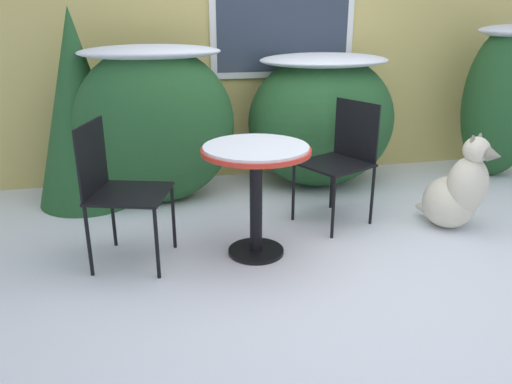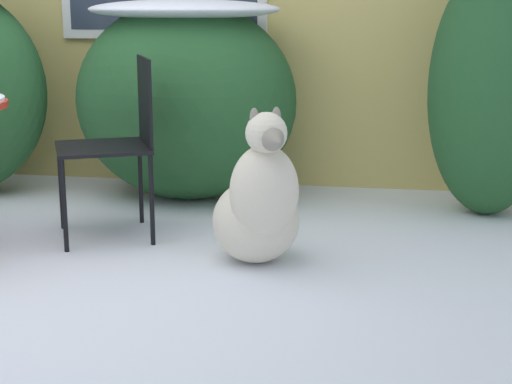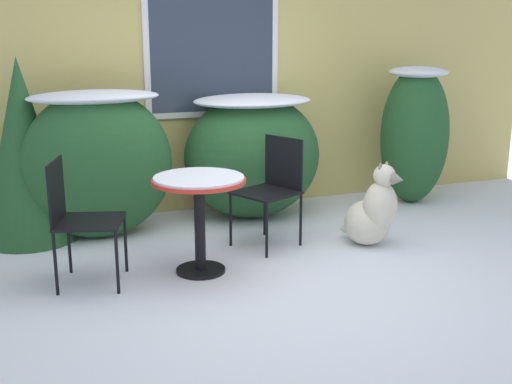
% 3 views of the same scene
% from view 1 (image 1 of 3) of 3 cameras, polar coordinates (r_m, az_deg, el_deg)
% --- Properties ---
extents(ground_plane, '(16.00, 16.00, 0.00)m').
position_cam_1_polar(ground_plane, '(3.30, 10.78, -9.02)').
color(ground_plane, white).
extents(house_wall, '(8.00, 0.10, 2.67)m').
position_cam_1_polar(house_wall, '(4.99, 1.72, 17.34)').
color(house_wall, tan).
rests_on(house_wall, ground_plane).
extents(shrub_left, '(1.34, 0.66, 1.33)m').
position_cam_1_polar(shrub_left, '(4.28, -11.46, 7.77)').
color(shrub_left, '#235128').
rests_on(shrub_left, ground_plane).
extents(shrub_middle, '(1.38, 1.02, 1.23)m').
position_cam_1_polar(shrub_middle, '(4.71, 7.51, 8.43)').
color(shrub_middle, '#235128').
rests_on(shrub_middle, ground_plane).
extents(shrub_right, '(0.73, 0.70, 1.47)m').
position_cam_1_polar(shrub_right, '(5.51, 26.28, 9.51)').
color(shrub_right, '#235128').
rests_on(shrub_right, ground_plane).
extents(evergreen_bush, '(0.82, 0.82, 1.62)m').
position_cam_1_polar(evergreen_bush, '(4.45, -19.54, 8.90)').
color(evergreen_bush, '#235128').
rests_on(evergreen_bush, ground_plane).
extents(patio_table, '(0.72, 0.72, 0.76)m').
position_cam_1_polar(patio_table, '(3.26, 0.00, 2.53)').
color(patio_table, black).
rests_on(patio_table, ground_plane).
extents(patio_chair_near_table, '(0.62, 0.62, 0.94)m').
position_cam_1_polar(patio_chair_near_table, '(3.91, 9.80, 4.12)').
color(patio_chair_near_table, black).
rests_on(patio_chair_near_table, ground_plane).
extents(patio_chair_far_side, '(0.58, 0.58, 0.94)m').
position_cam_1_polar(patio_chair_far_side, '(3.30, -15.63, 0.71)').
color(patio_chair_far_side, black).
rests_on(patio_chair_far_side, ground_plane).
extents(dog, '(0.56, 0.59, 0.76)m').
position_cam_1_polar(dog, '(4.06, 22.00, -0.10)').
color(dog, beige).
rests_on(dog, ground_plane).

